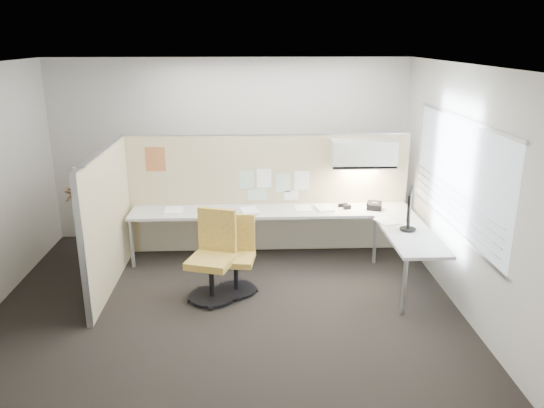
{
  "coord_description": "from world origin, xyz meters",
  "views": [
    {
      "loc": [
        0.3,
        -5.89,
        3.08
      ],
      "look_at": [
        0.58,
        0.8,
        0.97
      ],
      "focal_mm": 35.0,
      "sensor_mm": 36.0,
      "label": 1
    }
  ],
  "objects_px": {
    "desk": "(296,222)",
    "chair_left": "(213,259)",
    "chair_right": "(237,257)",
    "monitor": "(409,208)",
    "phone": "(374,206)"
  },
  "relations": [
    {
      "from": "chair_right",
      "to": "phone",
      "type": "xyz_separation_m",
      "value": [
        1.94,
        0.98,
        0.34
      ]
    },
    {
      "from": "chair_left",
      "to": "phone",
      "type": "distance_m",
      "value": 2.52
    },
    {
      "from": "monitor",
      "to": "phone",
      "type": "bearing_deg",
      "value": 35.36
    },
    {
      "from": "monitor",
      "to": "phone",
      "type": "xyz_separation_m",
      "value": [
        -0.24,
        0.87,
        -0.25
      ]
    },
    {
      "from": "chair_right",
      "to": "monitor",
      "type": "bearing_deg",
      "value": 10.73
    },
    {
      "from": "chair_right",
      "to": "phone",
      "type": "relative_size",
      "value": 3.68
    },
    {
      "from": "chair_right",
      "to": "monitor",
      "type": "xyz_separation_m",
      "value": [
        2.18,
        0.11,
        0.59
      ]
    },
    {
      "from": "desk",
      "to": "chair_left",
      "type": "height_order",
      "value": "chair_left"
    },
    {
      "from": "chair_left",
      "to": "desk",
      "type": "bearing_deg",
      "value": 61.04
    },
    {
      "from": "chair_left",
      "to": "phone",
      "type": "relative_size",
      "value": 4.18
    },
    {
      "from": "desk",
      "to": "chair_left",
      "type": "xyz_separation_m",
      "value": [
        -1.09,
        -1.03,
        -0.1
      ]
    },
    {
      "from": "desk",
      "to": "monitor",
      "type": "distance_m",
      "value": 1.62
    },
    {
      "from": "desk",
      "to": "phone",
      "type": "bearing_deg",
      "value": 6.11
    },
    {
      "from": "phone",
      "to": "chair_left",
      "type": "bearing_deg",
      "value": -134.42
    },
    {
      "from": "desk",
      "to": "phone",
      "type": "xyz_separation_m",
      "value": [
        1.13,
        0.12,
        0.18
      ]
    }
  ]
}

